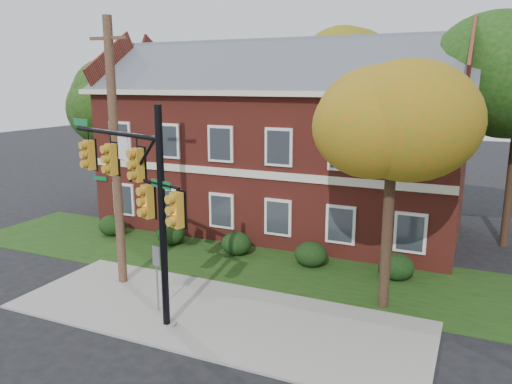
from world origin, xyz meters
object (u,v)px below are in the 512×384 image
at_px(hedge_right, 311,254).
at_px(traffic_signal, 138,188).
at_px(hedge_center, 236,244).
at_px(hedge_far_left, 112,225).
at_px(tree_left_rear, 116,98).
at_px(tree_near_right, 401,113).
at_px(apartment_building, 280,133).
at_px(hedge_left, 171,234).
at_px(hedge_far_right, 396,267).
at_px(utility_pole, 115,155).
at_px(sign_post, 157,268).
at_px(tree_far_rear, 346,62).

height_order(hedge_right, traffic_signal, traffic_signal).
bearing_deg(hedge_center, hedge_far_left, 180.00).
bearing_deg(hedge_center, tree_left_rear, 156.96).
xyz_separation_m(hedge_center, traffic_signal, (-0.13, -6.60, 3.81)).
height_order(tree_near_right, tree_left_rear, tree_left_rear).
xyz_separation_m(apartment_building, hedge_center, (0.00, -5.25, -4.46)).
distance_m(hedge_right, traffic_signal, 8.44).
distance_m(hedge_left, tree_left_rear, 9.69).
bearing_deg(hedge_far_right, hedge_right, 180.00).
xyz_separation_m(hedge_far_left, traffic_signal, (6.87, -6.60, 3.81)).
distance_m(hedge_far_left, hedge_left, 3.50).
xyz_separation_m(traffic_signal, utility_pole, (-2.43, 1.90, 0.67)).
bearing_deg(hedge_far_left, tree_near_right, -11.27).
xyz_separation_m(hedge_far_left, hedge_left, (3.50, 0.00, 0.00)).
xyz_separation_m(utility_pole, sign_post, (2.74, -1.56, -3.42)).
bearing_deg(hedge_far_left, hedge_far_right, 0.00).
bearing_deg(hedge_right, hedge_far_left, 180.00).
xyz_separation_m(tree_left_rear, tree_far_rear, (11.07, 8.96, 2.16)).
height_order(tree_far_rear, traffic_signal, tree_far_rear).
height_order(hedge_far_left, hedge_left, same).
bearing_deg(tree_left_rear, hedge_far_left, -56.58).
height_order(hedge_right, utility_pole, utility_pole).
bearing_deg(apartment_building, sign_post, -89.09).
xyz_separation_m(hedge_far_left, tree_left_rear, (-2.73, 4.14, 6.16)).
relative_size(hedge_far_right, tree_far_rear, 0.12).
relative_size(hedge_left, sign_post, 0.60).
bearing_deg(hedge_far_left, sign_post, -41.07).
bearing_deg(tree_left_rear, hedge_left, -33.59).
bearing_deg(traffic_signal, tree_far_rear, 105.93).
distance_m(tree_far_rear, utility_pole, 18.62).
height_order(hedge_far_right, tree_far_rear, tree_far_rear).
xyz_separation_m(hedge_right, tree_near_right, (3.72, -2.83, 6.14)).
distance_m(hedge_far_left, tree_far_rear, 17.61).
distance_m(hedge_right, utility_pole, 8.88).
bearing_deg(sign_post, hedge_far_left, 157.16).
bearing_deg(apartment_building, tree_far_rear, 80.29).
distance_m(hedge_left, tree_far_rear, 16.25).
bearing_deg(hedge_left, apartment_building, 56.33).
distance_m(apartment_building, sign_post, 12.01).
height_order(hedge_far_right, tree_left_rear, tree_left_rear).
bearing_deg(sign_post, hedge_center, 109.91).
height_order(tree_far_rear, utility_pole, tree_far_rear).
bearing_deg(tree_left_rear, hedge_right, -17.37).
xyz_separation_m(apartment_building, sign_post, (0.18, -11.51, -3.40)).
xyz_separation_m(tree_left_rear, sign_post, (9.91, -10.40, -5.09)).
distance_m(apartment_building, tree_near_right, 10.97).
distance_m(hedge_center, tree_left_rear, 12.23).
xyz_separation_m(hedge_far_left, tree_far_rear, (8.34, 13.09, 8.32)).
bearing_deg(utility_pole, tree_far_rear, 75.39).
distance_m(hedge_center, tree_far_rear, 15.57).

